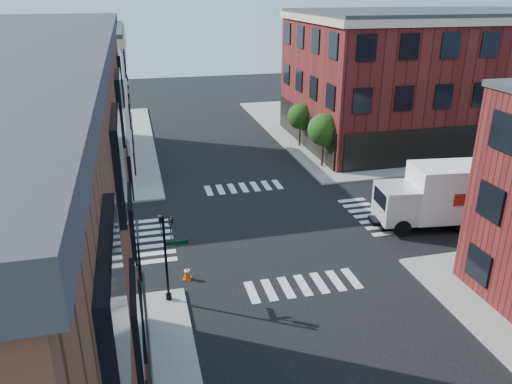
% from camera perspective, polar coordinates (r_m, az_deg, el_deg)
% --- Properties ---
extents(ground, '(120.00, 120.00, 0.00)m').
position_cam_1_polar(ground, '(31.96, 1.32, -4.00)').
color(ground, black).
rests_on(ground, ground).
extents(sidewalk_ne, '(30.00, 30.00, 0.15)m').
position_cam_1_polar(sidewalk_ne, '(58.15, 16.17, 7.37)').
color(sidewalk_ne, gray).
rests_on(sidewalk_ne, ground).
extents(building_ne, '(25.00, 16.00, 12.00)m').
position_cam_1_polar(building_ne, '(52.54, 19.07, 12.16)').
color(building_ne, '#4F1314').
rests_on(building_ne, ground).
extents(tree_near, '(2.69, 2.69, 4.49)m').
position_cam_1_polar(tree_near, '(42.01, 7.82, 6.90)').
color(tree_near, black).
rests_on(tree_near, ground).
extents(tree_far, '(2.43, 2.43, 4.07)m').
position_cam_1_polar(tree_far, '(47.53, 5.16, 8.45)').
color(tree_far, black).
rests_on(tree_far, ground).
extents(signal_pole, '(1.29, 1.24, 4.60)m').
position_cam_1_polar(signal_pole, '(23.81, -10.18, -6.37)').
color(signal_pole, black).
rests_on(signal_pole, ground).
extents(box_truck, '(9.13, 3.70, 4.04)m').
position_cam_1_polar(box_truck, '(33.65, 21.22, -0.28)').
color(box_truck, white).
rests_on(box_truck, ground).
extents(traffic_cone, '(0.54, 0.54, 0.76)m').
position_cam_1_polar(traffic_cone, '(26.59, -7.89, -9.14)').
color(traffic_cone, '#CF4709').
rests_on(traffic_cone, ground).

